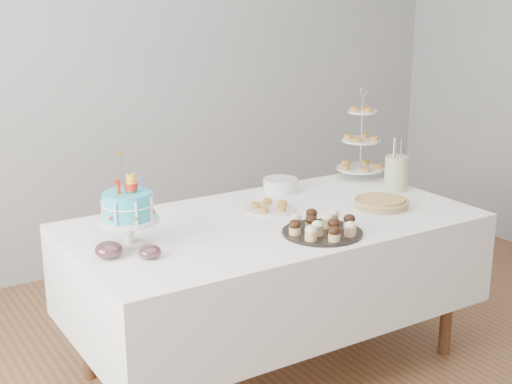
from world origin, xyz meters
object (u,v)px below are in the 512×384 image
plate_stack (280,185)px  pastry_plate (270,207)px  table (273,264)px  birthday_cake (128,221)px  utensil_pitcher (397,172)px  jam_bowl_a (150,252)px  pie (381,202)px  cupcake_tray (322,225)px  jam_bowl_b (109,250)px  tiered_stand (361,141)px

plate_stack → pastry_plate: size_ratio=0.75×
table → birthday_cake: 0.79m
utensil_pitcher → jam_bowl_a: bearing=-160.2°
pie → pastry_plate: (-0.50, 0.25, -0.01)m
pie → pastry_plate: bearing=153.5°
table → pie: pie is taller
birthday_cake → table: bearing=1.0°
birthday_cake → plate_stack: bearing=22.3°
table → birthday_cake: (-0.72, 0.03, 0.34)m
utensil_pitcher → cupcake_tray: bearing=-143.5°
jam_bowl_b → jam_bowl_a: bearing=-33.7°
pastry_plate → birthday_cake: bearing=-172.7°
table → jam_bowl_a: jam_bowl_a is taller
table → pie: bearing=-12.4°
utensil_pitcher → pie: bearing=-133.3°
pie → tiered_stand: 0.60m
jam_bowl_a → jam_bowl_b: jam_bowl_b is taller
tiered_stand → plate_stack: (-0.55, 0.01, -0.18)m
birthday_cake → jam_bowl_a: size_ratio=4.30×
table → jam_bowl_b: (-0.84, -0.06, 0.26)m
pastry_plate → jam_bowl_a: 0.81m
plate_stack → utensil_pitcher: 0.63m
pastry_plate → jam_bowl_a: jam_bowl_a is taller
table → utensil_pitcher: size_ratio=6.73×
jam_bowl_a → utensil_pitcher: utensil_pitcher is taller
plate_stack → pastry_plate: bearing=-132.3°
jam_bowl_b → table: bearing=4.2°
birthday_cake → jam_bowl_b: bearing=-141.7°
table → jam_bowl_a: bearing=-167.6°
jam_bowl_a → cupcake_tray: bearing=-9.9°
tiered_stand → utensil_pitcher: bearing=-89.9°
cupcake_tray → plate_stack: (0.22, 0.67, -0.00)m
pastry_plate → plate_stack: bearing=47.7°
pastry_plate → cupcake_tray: bearing=-89.2°
cupcake_tray → pastry_plate: cupcake_tray is taller
table → plate_stack: size_ratio=10.43×
birthday_cake → plate_stack: 1.07m
birthday_cake → pie: (1.28, -0.15, -0.08)m
jam_bowl_a → pie: bearing=1.4°
pastry_plate → table: bearing=-116.7°
pie → utensil_pitcher: (0.28, 0.20, 0.08)m
cupcake_tray → pie: cupcake_tray is taller
pastry_plate → utensil_pitcher: (0.78, -0.05, 0.09)m
jam_bowl_a → jam_bowl_b: bearing=146.3°
cupcake_tray → plate_stack: size_ratio=1.96×
jam_bowl_a → jam_bowl_b: (-0.14, 0.09, 0.01)m
birthday_cake → cupcake_tray: birthday_cake is taller
utensil_pitcher → tiered_stand: bearing=101.5°
pastry_plate → jam_bowl_a: (-0.76, -0.28, 0.01)m
table → cupcake_tray: cupcake_tray is taller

